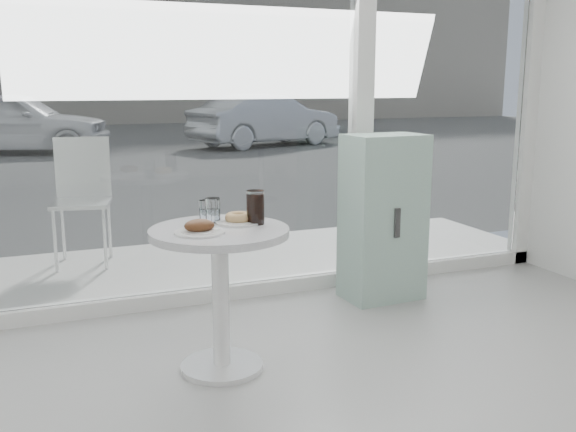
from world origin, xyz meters
name	(u,v)px	position (x,y,z in m)	size (l,w,h in m)	color
storefront	(253,51)	(0.07, 3.00, 1.71)	(5.00, 0.14, 3.00)	white
main_table	(220,270)	(-0.50, 1.90, 0.55)	(0.72, 0.72, 0.77)	white
patio_deck	(216,264)	(0.00, 3.80, 0.03)	(5.60, 1.60, 0.05)	beige
street	(87,144)	(0.00, 16.00, 0.00)	(40.00, 24.00, 0.00)	#3C3C3C
far_building	(58,16)	(0.00, 25.00, 4.00)	(40.00, 2.00, 8.00)	gray
mint_cabinet	(383,218)	(0.89, 2.62, 0.58)	(0.55, 0.39, 1.16)	#8BB2A1
patio_chair	(82,193)	(-1.00, 4.20, 0.63)	(0.52, 0.52, 1.02)	white
car_white	(14,122)	(-1.64, 14.21, 0.69)	(1.63, 4.05, 1.38)	white
car_silver	(265,120)	(4.07, 13.75, 0.63)	(1.34, 3.85, 1.27)	#B2B5BA
plate_fritter	(200,228)	(-0.62, 1.83, 0.80)	(0.25, 0.25, 0.07)	white
plate_donut	(238,219)	(-0.37, 1.99, 0.79)	(0.25, 0.25, 0.06)	white
water_tumbler_a	(205,211)	(-0.51, 2.13, 0.82)	(0.07, 0.07, 0.11)	white
water_tumbler_b	(213,212)	(-0.49, 2.06, 0.83)	(0.08, 0.08, 0.13)	white
cola_glass	(255,208)	(-0.29, 1.93, 0.86)	(0.09, 0.09, 0.18)	white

